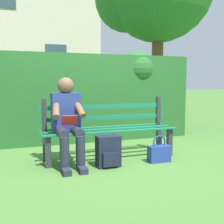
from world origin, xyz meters
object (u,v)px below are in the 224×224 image
(park_bench, at_px, (108,128))
(handbag, at_px, (159,153))
(person_seated, at_px, (68,119))
(backpack, at_px, (108,152))

(park_bench, height_order, handbag, park_bench)
(person_seated, height_order, handbag, person_seated)
(person_seated, relative_size, handbag, 3.12)
(person_seated, xyz_separation_m, handbag, (-1.21, 0.31, -0.49))
(park_bench, xyz_separation_m, person_seated, (0.63, 0.17, 0.19))
(backpack, height_order, handbag, backpack)
(park_bench, xyz_separation_m, backpack, (0.15, 0.44, -0.23))
(person_seated, bearing_deg, handbag, 165.57)
(park_bench, height_order, backpack, park_bench)
(backpack, relative_size, handbag, 1.09)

